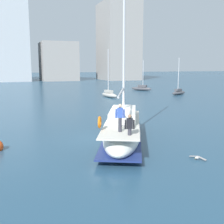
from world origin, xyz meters
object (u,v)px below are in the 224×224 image
at_px(seagull, 198,157).
at_px(moored_sloop_far, 141,88).
at_px(moored_sloop_near, 109,94).
at_px(moored_catamaran, 179,92).
at_px(main_sailboat, 122,130).

bearing_deg(seagull, moored_sloop_far, 67.69).
bearing_deg(moored_sloop_near, moored_sloop_far, 41.73).
xyz_separation_m(moored_sloop_near, moored_catamaran, (13.06, -0.48, -0.06)).
distance_m(main_sailboat, seagull, 5.32).
bearing_deg(main_sailboat, moored_catamaran, 49.85).
bearing_deg(moored_sloop_near, seagull, -100.74).
height_order(moored_sloop_far, moored_catamaran, moored_catamaran).
bearing_deg(main_sailboat, seagull, -60.68).
relative_size(moored_sloop_near, moored_sloop_far, 1.25).
bearing_deg(moored_sloop_far, seagull, -112.31).
xyz_separation_m(main_sailboat, moored_catamaran, (21.42, 25.39, -0.43)).
height_order(moored_sloop_near, moored_sloop_far, moored_sloop_near).
xyz_separation_m(moored_sloop_far, seagull, (-16.37, -39.91, -0.36)).
xyz_separation_m(main_sailboat, seagull, (2.58, -4.59, -0.77)).
xyz_separation_m(main_sailboat, moored_sloop_near, (8.35, 25.87, -0.37)).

